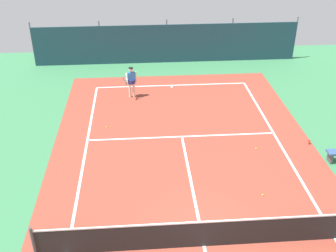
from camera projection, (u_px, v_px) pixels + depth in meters
ground_plane at (204, 246)px, 12.43m from camera, size 36.00×36.00×0.00m
court_surface at (204, 246)px, 12.43m from camera, size 11.02×26.60×0.01m
tennis_net at (205, 234)px, 12.17m from camera, size 10.12×0.10×1.10m
back_fence at (166, 49)px, 25.92m from camera, size 16.30×0.98×2.70m
tennis_player at (131, 80)px, 20.97m from camera, size 0.69×0.77×1.64m
tennis_ball_near_player at (256, 148)px, 17.09m from camera, size 0.07×0.07×0.07m
tennis_ball_midcourt at (106, 127)px, 18.63m from camera, size 0.07×0.07×0.07m
tennis_ball_by_sideline at (263, 195)px, 14.47m from camera, size 0.07×0.07×0.07m
water_bottle at (309, 142)px, 17.38m from camera, size 0.08×0.08×0.24m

